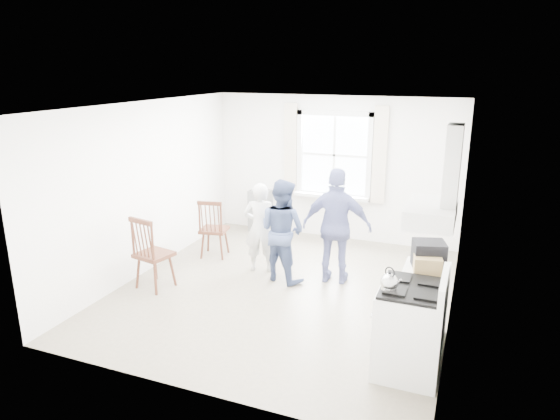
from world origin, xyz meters
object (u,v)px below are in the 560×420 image
object	(u,v)px
person_right	(337,226)
windsor_chair_a	(212,223)
gas_stove	(410,328)
low_cabinet	(424,304)
person_mid	(282,230)
person_left	(260,228)
windsor_chair_b	(147,246)
stereo_stack	(429,255)

from	to	relation	value
person_right	windsor_chair_a	bearing A→B (deg)	-9.91
gas_stove	low_cabinet	bearing A→B (deg)	84.32
person_mid	person_right	xyz separation A→B (m)	(0.77, 0.21, 0.09)
gas_stove	person_left	xyz separation A→B (m)	(-2.51, 1.87, 0.22)
windsor_chair_a	windsor_chair_b	xyz separation A→B (m)	(-0.24, -1.42, 0.05)
person_right	low_cabinet	bearing A→B (deg)	133.29
person_left	person_mid	bearing A→B (deg)	142.10
person_left	person_right	bearing A→B (deg)	165.53
gas_stove	person_left	world-z (taller)	person_left
windsor_chair_b	person_left	world-z (taller)	person_left
low_cabinet	person_mid	size ratio (longest dim) A/B	0.59
stereo_stack	windsor_chair_b	bearing A→B (deg)	-179.07
stereo_stack	person_left	distance (m)	2.86
windsor_chair_a	stereo_stack	bearing A→B (deg)	-21.01
person_left	gas_stove	bearing A→B (deg)	127.40
person_right	person_left	bearing A→B (deg)	-4.25
person_mid	person_right	size ratio (longest dim) A/B	0.90
gas_stove	stereo_stack	bearing A→B (deg)	84.16
windsor_chair_b	person_mid	distance (m)	1.94
gas_stove	low_cabinet	distance (m)	0.70
gas_stove	stereo_stack	world-z (taller)	stereo_stack
windsor_chair_a	person_left	bearing A→B (deg)	-11.24
windsor_chair_a	person_mid	bearing A→B (deg)	-14.73
gas_stove	person_mid	world-z (taller)	person_mid
person_left	person_mid	xyz separation A→B (m)	(0.43, -0.18, 0.06)
person_right	person_mid	bearing A→B (deg)	9.33
low_cabinet	windsor_chair_b	distance (m)	3.78
low_cabinet	windsor_chair_b	xyz separation A→B (m)	(-3.77, -0.06, 0.22)
low_cabinet	person_left	world-z (taller)	person_left
gas_stove	low_cabinet	xyz separation A→B (m)	(0.07, 0.70, -0.03)
person_mid	stereo_stack	bearing A→B (deg)	172.89
person_left	person_right	distance (m)	1.21
gas_stove	person_right	bearing A→B (deg)	124.61
low_cabinet	person_left	distance (m)	2.85
person_right	stereo_stack	bearing A→B (deg)	133.42
windsor_chair_b	person_right	xyz separation A→B (m)	(2.39, 1.26, 0.19)
stereo_stack	gas_stove	bearing A→B (deg)	-95.84
windsor_chair_b	person_mid	xyz separation A→B (m)	(1.62, 1.06, 0.10)
stereo_stack	windsor_chair_b	size ratio (longest dim) A/B	0.38
windsor_chair_b	stereo_stack	bearing A→B (deg)	0.93
gas_stove	low_cabinet	world-z (taller)	gas_stove
gas_stove	windsor_chair_a	world-z (taller)	gas_stove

